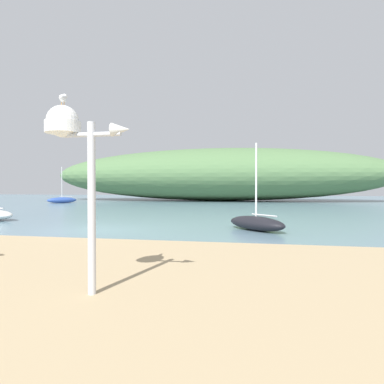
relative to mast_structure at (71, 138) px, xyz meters
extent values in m
plane|color=slate|center=(-3.90, 8.62, -2.57)|extent=(120.00, 120.00, 0.00)
ellipsoid|color=#517547|center=(-2.40, 40.01, 0.92)|extent=(46.19, 13.12, 6.98)
cylinder|color=silver|center=(0.33, 0.00, -1.07)|extent=(0.12, 0.12, 2.60)
cylinder|color=silver|center=(0.33, 0.00, 0.04)|extent=(0.94, 0.07, 0.07)
cylinder|color=white|center=(-0.14, 0.00, 0.17)|extent=(0.53, 0.53, 0.18)
sphere|color=white|center=(-0.14, 0.00, 0.26)|extent=(0.49, 0.49, 0.49)
cone|color=silver|center=(0.80, 0.00, 0.10)|extent=(0.28, 0.20, 0.20)
cylinder|color=orange|center=(-0.16, 0.00, 0.53)|extent=(0.01, 0.01, 0.05)
cylinder|color=orange|center=(-0.12, 0.00, 0.53)|extent=(0.01, 0.01, 0.05)
ellipsoid|color=white|center=(-0.14, 0.00, 0.61)|extent=(0.14, 0.22, 0.11)
ellipsoid|color=#9EA0A8|center=(-0.14, 0.00, 0.63)|extent=(0.12, 0.20, 0.04)
sphere|color=white|center=(-0.16, 0.08, 0.66)|extent=(0.08, 0.08, 0.08)
cone|color=gold|center=(-0.17, 0.14, 0.66)|extent=(0.03, 0.05, 0.02)
ellipsoid|color=#2D4C9E|center=(-19.05, 29.74, -2.24)|extent=(2.94, 2.91, 0.66)
cylinder|color=silver|center=(-19.05, 29.74, -0.28)|extent=(0.08, 0.08, 3.66)
cylinder|color=silver|center=(-18.71, 30.08, -1.86)|extent=(1.07, 1.05, 0.06)
ellipsoid|color=black|center=(2.74, 9.61, -2.27)|extent=(2.86, 2.91, 0.60)
cylinder|color=silver|center=(2.74, 9.61, -0.52)|extent=(0.08, 0.08, 3.26)
cylinder|color=silver|center=(3.06, 9.28, -1.90)|extent=(1.00, 1.03, 0.06)
camera|label=1|loc=(2.79, -4.65, -0.75)|focal=31.23mm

